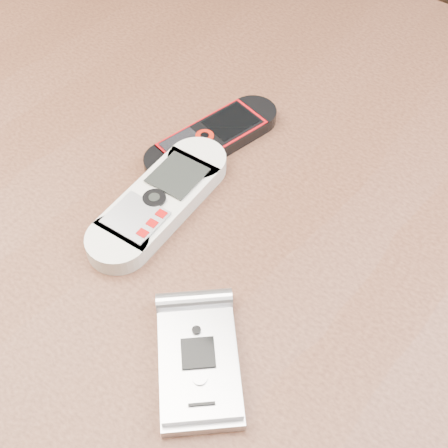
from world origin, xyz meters
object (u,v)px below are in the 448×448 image
at_px(nokia_white, 160,201).
at_px(nokia_black_red, 212,138).
at_px(motorola_razr, 199,362).
at_px(table, 220,302).

bearing_deg(nokia_white, nokia_black_red, 95.30).
bearing_deg(nokia_black_red, motorola_razr, -41.48).
height_order(nokia_white, nokia_black_red, nokia_white).
bearing_deg(motorola_razr, table, 78.68).
distance_m(nokia_white, motorola_razr, 0.14).
height_order(nokia_white, motorola_razr, nokia_white).
relative_size(nokia_white, nokia_black_red, 1.10).
xyz_separation_m(nokia_white, motorola_razr, (0.11, -0.09, -0.00)).
bearing_deg(motorola_razr, nokia_black_red, 83.07).
relative_size(table, nokia_white, 8.07).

